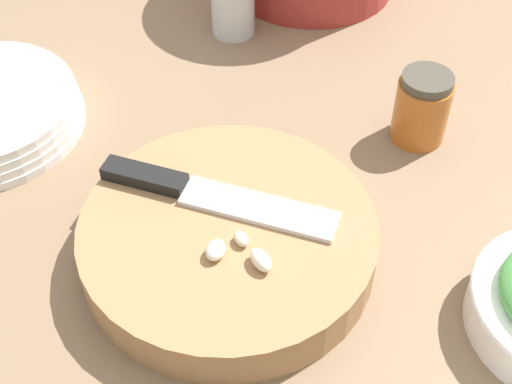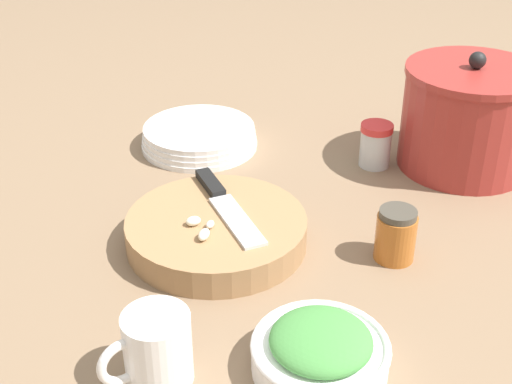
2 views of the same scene
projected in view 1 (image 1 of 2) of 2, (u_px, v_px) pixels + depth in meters
The scene contains 6 objects.
ground_plane at pixel (265, 188), 0.70m from camera, with size 5.00×5.00×0.00m, color #7F664C.
cutting_board at pixel (228, 240), 0.63m from camera, with size 0.26×0.26×0.04m.
chef_knife at pixel (202, 193), 0.63m from camera, with size 0.21×0.11×0.01m.
garlic_cloves at pixel (239, 253), 0.58m from camera, with size 0.06×0.05×0.01m.
spice_jar at pixel (233, 4), 0.87m from camera, with size 0.06×0.06×0.08m.
honey_jar at pixel (422, 108), 0.73m from camera, with size 0.06×0.06×0.08m.
Camera 1 is at (0.32, -0.37, 0.51)m, focal length 50.00 mm.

